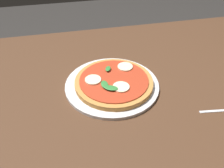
% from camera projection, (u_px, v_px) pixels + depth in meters
% --- Properties ---
extents(dining_table, '(1.54, 0.94, 0.73)m').
position_uv_depth(dining_table, '(117.00, 102.00, 0.91)').
color(dining_table, '#4C301E').
rests_on(dining_table, ground_plane).
extents(serving_tray, '(0.34, 0.34, 0.01)m').
position_uv_depth(serving_tray, '(112.00, 85.00, 0.84)').
color(serving_tray, silver).
rests_on(serving_tray, dining_table).
extents(pizza, '(0.28, 0.28, 0.03)m').
position_uv_depth(pizza, '(114.00, 82.00, 0.83)').
color(pizza, '#C6843F').
rests_on(pizza, serving_tray).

